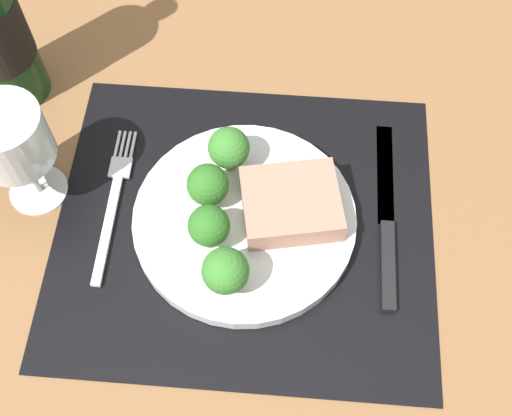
{
  "coord_description": "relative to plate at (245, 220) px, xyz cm",
  "views": [
    {
      "loc": [
        3.75,
        -32.1,
        62.32
      ],
      "look_at": [
        1.14,
        1.09,
        1.9
      ],
      "focal_mm": 45.74,
      "sensor_mm": 36.0,
      "label": 1
    }
  ],
  "objects": [
    {
      "name": "broccoli_near_steak",
      "position": [
        -2.15,
        6.23,
        4.11
      ],
      "size": [
        4.46,
        4.46,
        5.65
      ],
      "color": "#6B994C",
      "rests_on": "plate"
    },
    {
      "name": "broccoli_near_fork",
      "position": [
        -1.05,
        -7.88,
        4.28
      ],
      "size": [
        4.61,
        4.61,
        5.91
      ],
      "color": "#5B8942",
      "rests_on": "plate"
    },
    {
      "name": "ground_plane",
      "position": [
        0.0,
        0.0,
        -2.6
      ],
      "size": [
        140.0,
        110.0,
        3.0
      ],
      "primitive_type": "cube",
      "color": "brown"
    },
    {
      "name": "broccoli_front_edge",
      "position": [
        -3.19,
        -3.1,
        3.99
      ],
      "size": [
        4.25,
        4.25,
        5.47
      ],
      "color": "#5B8942",
      "rests_on": "plate"
    },
    {
      "name": "fork",
      "position": [
        -14.48,
        1.42,
        -0.55
      ],
      "size": [
        2.4,
        19.2,
        0.5
      ],
      "rotation": [
        0.0,
        0.0,
        0.01
      ],
      "color": "silver",
      "rests_on": "placemat"
    },
    {
      "name": "steak",
      "position": [
        4.77,
        1.05,
        2.29
      ],
      "size": [
        11.42,
        10.32,
        2.98
      ],
      "primitive_type": "cube",
      "rotation": [
        0.0,
        0.0,
        0.2
      ],
      "color": "tan",
      "rests_on": "plate"
    },
    {
      "name": "knife",
      "position": [
        15.18,
        0.53,
        -0.5
      ],
      "size": [
        1.8,
        23.0,
        0.8
      ],
      "rotation": [
        0.0,
        0.0,
        0.05
      ],
      "color": "black",
      "rests_on": "placemat"
    },
    {
      "name": "placemat",
      "position": [
        0.0,
        0.0,
        -0.95
      ],
      "size": [
        40.29,
        35.77,
        0.3
      ],
      "primitive_type": "cube",
      "color": "black",
      "rests_on": "ground_plane"
    },
    {
      "name": "broccoli_back_left",
      "position": [
        -3.86,
        1.68,
        3.91
      ],
      "size": [
        4.39,
        4.39,
        5.37
      ],
      "color": "#5B8942",
      "rests_on": "plate"
    },
    {
      "name": "wine_glass",
      "position": [
        -23.12,
        2.46,
        8.4
      ],
      "size": [
        7.92,
        7.92,
        13.3
      ],
      "color": "silver",
      "rests_on": "ground_plane"
    },
    {
      "name": "plate",
      "position": [
        0.0,
        0.0,
        0.0
      ],
      "size": [
        23.67,
        23.67,
        1.6
      ],
      "primitive_type": "cylinder",
      "color": "silver",
      "rests_on": "placemat"
    }
  ]
}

